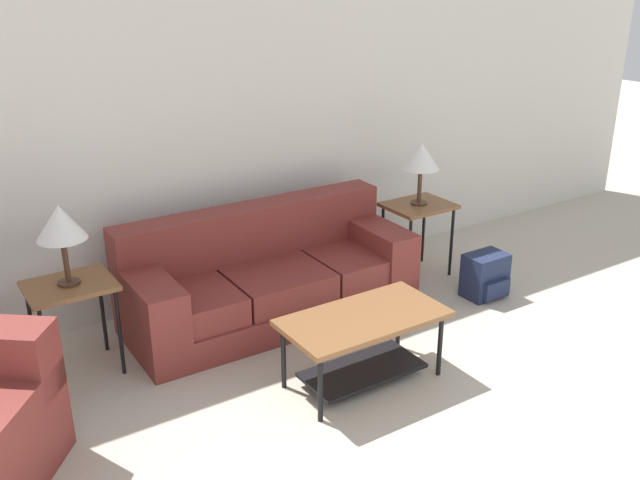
# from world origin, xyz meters

# --- Properties ---
(wall_back) EXTENTS (9.15, 0.06, 2.60)m
(wall_back) POSITION_xyz_m (0.00, 4.34, 1.30)
(wall_back) COLOR silver
(wall_back) RESTS_ON ground_plane
(couch) EXTENTS (2.18, 0.87, 0.82)m
(couch) POSITION_xyz_m (-0.30, 3.72, 0.30)
(couch) COLOR maroon
(couch) RESTS_ON ground_plane
(coffee_table) EXTENTS (1.05, 0.55, 0.47)m
(coffee_table) POSITION_xyz_m (-0.24, 2.59, 0.35)
(coffee_table) COLOR brown
(coffee_table) RESTS_ON ground_plane
(side_table_left) EXTENTS (0.54, 0.44, 0.64)m
(side_table_left) POSITION_xyz_m (-1.74, 3.70, 0.57)
(side_table_left) COLOR brown
(side_table_left) RESTS_ON ground_plane
(side_table_right) EXTENTS (0.54, 0.44, 0.64)m
(side_table_right) POSITION_xyz_m (1.15, 3.70, 0.57)
(side_table_right) COLOR brown
(side_table_right) RESTS_ON ground_plane
(table_lamp_left) EXTENTS (0.31, 0.31, 0.53)m
(table_lamp_left) POSITION_xyz_m (-1.74, 3.70, 1.05)
(table_lamp_left) COLOR #472D1E
(table_lamp_left) RESTS_ON side_table_left
(table_lamp_right) EXTENTS (0.31, 0.31, 0.53)m
(table_lamp_right) POSITION_xyz_m (1.15, 3.70, 1.05)
(table_lamp_right) COLOR #472D1E
(table_lamp_right) RESTS_ON side_table_right
(backpack) EXTENTS (0.34, 0.31, 0.36)m
(backpack) POSITION_xyz_m (1.33, 3.06, 0.18)
(backpack) COLOR #1E2847
(backpack) RESTS_ON ground_plane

